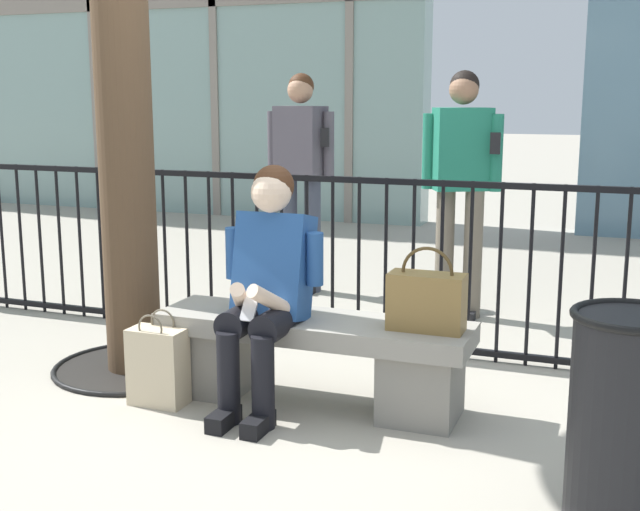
% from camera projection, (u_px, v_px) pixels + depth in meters
% --- Properties ---
extents(ground_plane, '(60.00, 60.00, 0.00)m').
position_uv_depth(ground_plane, '(313.00, 403.00, 4.22)').
color(ground_plane, '#A8A091').
extents(stone_bench, '(1.60, 0.44, 0.45)m').
position_uv_depth(stone_bench, '(313.00, 352.00, 4.17)').
color(stone_bench, gray).
rests_on(stone_bench, ground).
extents(seated_person_with_phone, '(0.52, 0.66, 1.21)m').
position_uv_depth(seated_person_with_phone, '(267.00, 281.00, 4.05)').
color(seated_person_with_phone, black).
rests_on(seated_person_with_phone, ground).
extents(handbag_on_bench, '(0.36, 0.16, 0.40)m').
position_uv_depth(handbag_on_bench, '(427.00, 300.00, 3.90)').
color(handbag_on_bench, olive).
rests_on(handbag_on_bench, stone_bench).
extents(shopping_bag, '(0.28, 0.16, 0.48)m').
position_uv_depth(shopping_bag, '(158.00, 366.00, 4.18)').
color(shopping_bag, beige).
rests_on(shopping_bag, ground).
extents(bystander_at_railing, '(0.55, 0.30, 1.71)m').
position_uv_depth(bystander_at_railing, '(301.00, 166.00, 6.46)').
color(bystander_at_railing, '#383D4C').
rests_on(bystander_at_railing, ground).
extents(bystander_further_back, '(0.55, 0.37, 1.71)m').
position_uv_depth(bystander_further_back, '(461.00, 175.00, 5.70)').
color(bystander_further_back, '#6B6051').
rests_on(bystander_further_back, ground).
extents(plaza_railing, '(7.36, 0.04, 1.06)m').
position_uv_depth(plaza_railing, '(372.00, 263.00, 5.04)').
color(plaza_railing, black).
rests_on(plaza_railing, ground).
extents(trash_can, '(0.43, 0.43, 0.82)m').
position_uv_depth(trash_can, '(626.00, 421.00, 2.92)').
color(trash_can, black).
rests_on(trash_can, ground).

